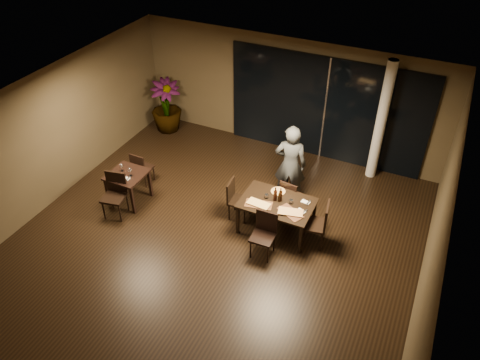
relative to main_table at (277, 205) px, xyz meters
name	(u,v)px	position (x,y,z in m)	size (l,w,h in m)	color
ground	(217,239)	(-1.00, -0.80, -0.68)	(8.00, 8.00, 0.00)	black
wall_back	(289,95)	(-1.00, 3.25, 0.82)	(8.00, 0.10, 3.00)	#473B26
wall_front	(68,355)	(-1.00, -4.85, 0.82)	(8.00, 0.10, 3.00)	#473B26
wall_left	(52,135)	(-5.05, -0.80, 0.82)	(0.10, 8.00, 3.00)	#473B26
wall_right	(437,246)	(3.05, -0.80, 0.82)	(0.10, 8.00, 3.00)	#473B26
ceiling	(212,111)	(-1.00, -0.80, 2.34)	(8.00, 8.00, 0.04)	silver
window_panel	(325,110)	(0.00, 3.16, 0.67)	(5.00, 0.06, 2.70)	black
column	(381,122)	(1.40, 2.85, 0.82)	(0.24, 0.24, 3.00)	silver
main_table	(277,205)	(0.00, 0.00, 0.00)	(1.50, 1.00, 0.75)	black
side_table	(127,178)	(-3.40, -0.50, -0.05)	(0.80, 0.80, 0.75)	black
chair_main_far	(290,195)	(0.06, 0.63, -0.18)	(0.46, 0.46, 0.88)	black
chair_main_near	(264,232)	(0.02, -0.71, -0.14)	(0.46, 0.46, 0.96)	black
chair_main_left	(236,197)	(-0.96, 0.03, -0.15)	(0.47, 0.47, 0.93)	black
chair_main_right	(319,222)	(0.93, -0.03, -0.09)	(0.56, 0.56, 1.04)	black
chair_side_far	(141,167)	(-3.51, 0.15, -0.19)	(0.42, 0.42, 0.87)	black
chair_side_near	(115,192)	(-3.40, -0.96, -0.11)	(0.55, 0.55, 1.02)	black
diner	(290,165)	(-0.13, 1.08, 0.29)	(0.66, 0.44, 1.94)	#2F3234
potted_plant	(166,106)	(-4.33, 2.60, 0.07)	(0.81, 0.81, 1.49)	#24531B
pizza_board_left	(259,204)	(-0.31, -0.24, 0.08)	(0.55, 0.28, 0.01)	#4E2E19
pizza_board_right	(290,213)	(0.36, -0.20, 0.08)	(0.54, 0.27, 0.01)	#4C2918
oblong_pizza_left	(259,204)	(-0.31, -0.24, 0.10)	(0.45, 0.21, 0.02)	maroon
oblong_pizza_right	(291,212)	(0.36, -0.20, 0.10)	(0.48, 0.22, 0.02)	maroon
round_pizza	(278,191)	(-0.11, 0.33, 0.08)	(0.30, 0.30, 0.01)	red
bottle_a	(275,194)	(-0.07, 0.05, 0.24)	(0.07, 0.07, 0.32)	black
bottle_b	(279,196)	(0.02, 0.05, 0.20)	(0.06, 0.06, 0.25)	black
bottle_c	(281,194)	(0.04, 0.08, 0.23)	(0.07, 0.07, 0.32)	black
tumbler_left	(266,196)	(-0.25, 0.03, 0.12)	(0.08, 0.08, 0.09)	white
tumbler_right	(291,201)	(0.27, 0.09, 0.12)	(0.08, 0.08, 0.09)	white
napkin_near	(301,211)	(0.54, -0.07, 0.08)	(0.18, 0.10, 0.01)	white
napkin_far	(306,202)	(0.53, 0.24, 0.08)	(0.18, 0.10, 0.01)	white
wine_glass_a	(122,168)	(-3.56, -0.45, 0.16)	(0.08, 0.08, 0.18)	white
wine_glass_b	(130,172)	(-3.28, -0.52, 0.17)	(0.09, 0.09, 0.20)	white
side_napkin	(126,178)	(-3.31, -0.66, 0.08)	(0.18, 0.11, 0.01)	silver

